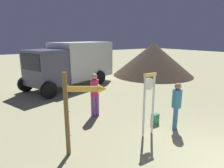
% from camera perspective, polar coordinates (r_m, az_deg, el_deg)
% --- Properties ---
extents(standing_clock, '(0.47, 0.11, 2.08)m').
position_cam_1_polar(standing_clock, '(6.18, 10.87, -4.17)').
color(standing_clock, silver).
rests_on(standing_clock, ground_plane).
extents(arrow_sign, '(1.02, 0.76, 2.30)m').
position_cam_1_polar(arrow_sign, '(5.06, -9.40, -5.60)').
color(arrow_sign, brown).
rests_on(arrow_sign, ground_plane).
extents(person_near_clock, '(0.32, 0.32, 1.66)m').
position_cam_1_polar(person_near_clock, '(6.99, 18.57, -5.59)').
color(person_near_clock, teal).
rests_on(person_near_clock, ground_plane).
extents(backpack, '(0.28, 0.21, 0.39)m').
position_cam_1_polar(backpack, '(7.43, 12.58, -10.09)').
color(backpack, '#408F5B').
rests_on(backpack, ground_plane).
extents(person_distant, '(0.34, 0.34, 1.77)m').
position_cam_1_polar(person_distant, '(7.73, -5.14, -2.60)').
color(person_distant, '#784392').
rests_on(person_distant, ground_plane).
extents(box_truck_near, '(6.52, 4.25, 2.83)m').
position_cam_1_polar(box_truck_near, '(13.01, -11.33, 6.40)').
color(box_truck_near, silver).
rests_on(box_truck_near, ground_plane).
extents(dome_tent, '(6.68, 6.68, 2.72)m').
position_cam_1_polar(dome_tent, '(16.69, 12.06, 7.20)').
color(dome_tent, '#3F3125').
rests_on(dome_tent, ground_plane).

